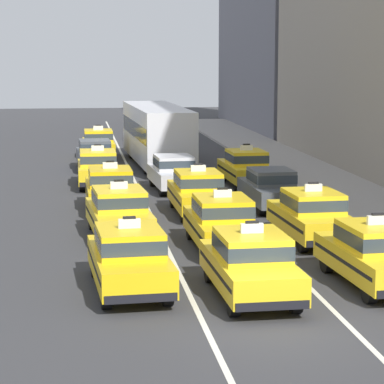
{
  "coord_description": "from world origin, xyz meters",
  "views": [
    {
      "loc": [
        -4.36,
        -17.98,
        6.0
      ],
      "look_at": [
        -0.42,
        11.09,
        1.3
      ],
      "focal_mm": 80.6,
      "sensor_mm": 36.0,
      "label": 1
    }
  ],
  "objects_px": {
    "bus_center_fifth": "(157,132)",
    "taxi_right_second": "(312,215)",
    "taxi_left_third": "(110,188)",
    "sedan_right_third": "(271,187)",
    "taxi_left_fourth": "(98,167)",
    "taxi_right_nearest": "(375,253)",
    "taxi_left_sixth": "(98,143)",
    "sedan_center_fourth": "(173,172)",
    "taxi_right_fourth": "(246,167)",
    "taxi_center_second": "(222,222)",
    "taxi_center_third": "(198,192)",
    "taxi_left_second": "(119,212)",
    "taxi_center_nearest": "(251,263)",
    "sedan_left_fifth": "(95,154)",
    "taxi_left_nearest": "(129,257)"
  },
  "relations": [
    {
      "from": "bus_center_fifth",
      "to": "taxi_right_second",
      "type": "xyz_separation_m",
      "value": [
        3.13,
        -19.98,
        -0.94
      ]
    },
    {
      "from": "taxi_left_third",
      "to": "sedan_right_third",
      "type": "xyz_separation_m",
      "value": [
        6.24,
        -0.48,
        -0.03
      ]
    },
    {
      "from": "taxi_left_fourth",
      "to": "taxi_right_nearest",
      "type": "xyz_separation_m",
      "value": [
        6.69,
        -18.26,
        0.0
      ]
    },
    {
      "from": "taxi_left_third",
      "to": "taxi_left_sixth",
      "type": "relative_size",
      "value": 1.0
    },
    {
      "from": "sedan_center_fourth",
      "to": "taxi_right_fourth",
      "type": "bearing_deg",
      "value": 15.81
    },
    {
      "from": "taxi_left_sixth",
      "to": "taxi_center_second",
      "type": "relative_size",
      "value": 1.0
    },
    {
      "from": "taxi_left_third",
      "to": "taxi_center_third",
      "type": "height_order",
      "value": "same"
    },
    {
      "from": "taxi_left_second",
      "to": "taxi_left_third",
      "type": "height_order",
      "value": "same"
    },
    {
      "from": "taxi_left_second",
      "to": "taxi_center_nearest",
      "type": "distance_m",
      "value": 8.01
    },
    {
      "from": "taxi_center_nearest",
      "to": "taxi_right_nearest",
      "type": "relative_size",
      "value": 0.99
    },
    {
      "from": "sedan_left_fifth",
      "to": "sedan_right_third",
      "type": "height_order",
      "value": "same"
    },
    {
      "from": "taxi_left_nearest",
      "to": "taxi_right_fourth",
      "type": "distance_m",
      "value": 18.31
    },
    {
      "from": "taxi_left_nearest",
      "to": "taxi_center_nearest",
      "type": "relative_size",
      "value": 1.01
    },
    {
      "from": "sedan_left_fifth",
      "to": "bus_center_fifth",
      "type": "relative_size",
      "value": 0.39
    },
    {
      "from": "taxi_left_second",
      "to": "taxi_center_third",
      "type": "relative_size",
      "value": 1.02
    },
    {
      "from": "sedan_center_fourth",
      "to": "bus_center_fifth",
      "type": "distance_m",
      "value": 8.99
    },
    {
      "from": "taxi_center_second",
      "to": "taxi_right_nearest",
      "type": "height_order",
      "value": "same"
    },
    {
      "from": "taxi_left_sixth",
      "to": "taxi_right_fourth",
      "type": "height_order",
      "value": "same"
    },
    {
      "from": "taxi_left_fourth",
      "to": "taxi_center_second",
      "type": "distance_m",
      "value": 13.93
    },
    {
      "from": "taxi_left_fourth",
      "to": "taxi_center_nearest",
      "type": "bearing_deg",
      "value": -80.19
    },
    {
      "from": "sedan_center_fourth",
      "to": "bus_center_fifth",
      "type": "bearing_deg",
      "value": 89.28
    },
    {
      "from": "sedan_left_fifth",
      "to": "bus_center_fifth",
      "type": "xyz_separation_m",
      "value": [
        3.4,
        1.41,
        0.97
      ]
    },
    {
      "from": "taxi_right_nearest",
      "to": "taxi_left_third",
      "type": "bearing_deg",
      "value": 117.98
    },
    {
      "from": "taxi_left_second",
      "to": "taxi_center_third",
      "type": "height_order",
      "value": "same"
    },
    {
      "from": "taxi_center_nearest",
      "to": "taxi_center_second",
      "type": "xyz_separation_m",
      "value": [
        0.19,
        5.37,
        0.0
      ]
    },
    {
      "from": "sedan_right_third",
      "to": "bus_center_fifth",
      "type": "bearing_deg",
      "value": 102.72
    },
    {
      "from": "sedan_right_third",
      "to": "taxi_left_nearest",
      "type": "bearing_deg",
      "value": -119.27
    },
    {
      "from": "taxi_left_third",
      "to": "taxi_center_second",
      "type": "xyz_separation_m",
      "value": [
        3.15,
        -7.24,
        0.0
      ]
    },
    {
      "from": "taxi_left_sixth",
      "to": "taxi_right_fourth",
      "type": "xyz_separation_m",
      "value": [
        6.42,
        -11.66,
        0.0
      ]
    },
    {
      "from": "taxi_left_second",
      "to": "sedan_right_third",
      "type": "xyz_separation_m",
      "value": [
        6.17,
        4.65,
        -0.03
      ]
    },
    {
      "from": "taxi_left_third",
      "to": "sedan_left_fifth",
      "type": "distance_m",
      "value": 12.08
    },
    {
      "from": "taxi_right_nearest",
      "to": "sedan_right_third",
      "type": "height_order",
      "value": "taxi_right_nearest"
    },
    {
      "from": "taxi_left_second",
      "to": "taxi_right_fourth",
      "type": "relative_size",
      "value": 1.01
    },
    {
      "from": "taxi_left_fourth",
      "to": "taxi_left_sixth",
      "type": "height_order",
      "value": "same"
    },
    {
      "from": "taxi_center_second",
      "to": "taxi_center_nearest",
      "type": "bearing_deg",
      "value": -92.03
    },
    {
      "from": "taxi_left_nearest",
      "to": "sedan_center_fourth",
      "type": "relative_size",
      "value": 1.06
    },
    {
      "from": "sedan_center_fourth",
      "to": "taxi_right_fourth",
      "type": "relative_size",
      "value": 0.95
    },
    {
      "from": "taxi_left_third",
      "to": "bus_center_fifth",
      "type": "xyz_separation_m",
      "value": [
        3.09,
        13.49,
        0.94
      ]
    },
    {
      "from": "taxi_center_second",
      "to": "sedan_center_fourth",
      "type": "distance_m",
      "value": 11.79
    },
    {
      "from": "taxi_left_sixth",
      "to": "taxi_right_second",
      "type": "bearing_deg",
      "value": -75.34
    },
    {
      "from": "taxi_left_sixth",
      "to": "taxi_center_second",
      "type": "height_order",
      "value": "same"
    },
    {
      "from": "taxi_right_nearest",
      "to": "taxi_left_second",
      "type": "bearing_deg",
      "value": 132.52
    },
    {
      "from": "taxi_left_third",
      "to": "sedan_right_third",
      "type": "height_order",
      "value": "taxi_left_third"
    },
    {
      "from": "taxi_center_second",
      "to": "taxi_right_fourth",
      "type": "bearing_deg",
      "value": 75.5
    },
    {
      "from": "taxi_left_second",
      "to": "taxi_right_second",
      "type": "xyz_separation_m",
      "value": [
        6.15,
        -1.36,
        0.0
      ]
    },
    {
      "from": "taxi_left_third",
      "to": "taxi_center_third",
      "type": "bearing_deg",
      "value": -21.67
    },
    {
      "from": "sedan_left_fifth",
      "to": "taxi_center_second",
      "type": "distance_m",
      "value": 19.62
    },
    {
      "from": "taxi_left_fourth",
      "to": "sedan_center_fourth",
      "type": "bearing_deg",
      "value": -27.45
    },
    {
      "from": "taxi_left_nearest",
      "to": "taxi_left_fourth",
      "type": "distance_m",
      "value": 17.87
    },
    {
      "from": "taxi_left_sixth",
      "to": "taxi_center_third",
      "type": "bearing_deg",
      "value": -80.12
    }
  ]
}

